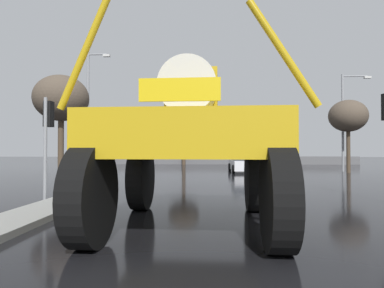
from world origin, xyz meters
name	(u,v)px	position (x,y,z in m)	size (l,w,h in m)	color
ground_plane	(213,181)	(0.00, 18.00, 0.00)	(120.00, 120.00, 0.00)	black
oversize_sprayer	(191,143)	(-0.64, 7.84, 1.80)	(4.28, 5.54, 4.19)	black
sedan_ahead	(243,162)	(2.30, 25.37, 0.71)	(1.99, 4.15, 1.52)	silver
traffic_signal_near_left	(48,126)	(-5.51, 11.23, 2.43)	(0.24, 0.54, 3.34)	gray
streetlight_far_left	(89,106)	(-8.92, 24.56, 4.82)	(1.70, 0.24, 8.77)	gray
streetlight_far_right	(345,117)	(10.11, 26.42, 4.16)	(2.19, 0.24, 7.37)	gray
bare_tree_left	(61,99)	(-9.49, 21.11, 4.85)	(3.39, 3.39, 6.33)	#473828
bare_tree_right	(348,116)	(9.77, 25.08, 4.05)	(2.69, 2.69, 5.23)	#473828
bare_tree_far_center	(184,115)	(-2.98, 37.74, 5.48)	(3.49, 3.49, 7.03)	#473828
roadside_barrier	(211,160)	(0.00, 38.44, 0.45)	(32.85, 0.24, 0.90)	#59595B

